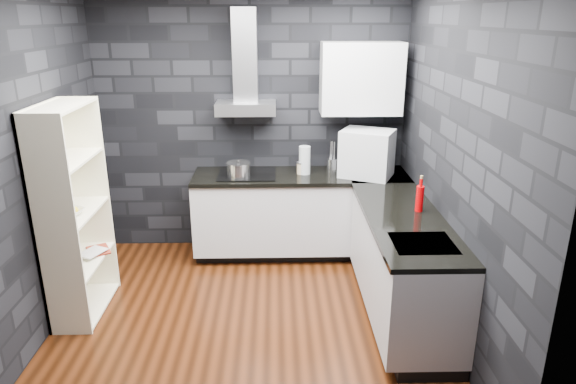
{
  "coord_description": "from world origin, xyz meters",
  "views": [
    {
      "loc": [
        0.25,
        -3.73,
        2.45
      ],
      "look_at": [
        0.35,
        0.45,
        1.0
      ],
      "focal_mm": 32.0,
      "sensor_mm": 36.0,
      "label": 1
    }
  ],
  "objects_px": {
    "pot": "(239,170)",
    "storage_jar": "(301,169)",
    "glass_vase": "(305,160)",
    "fruit_bowl": "(70,212)",
    "utensil_crock": "(332,165)",
    "red_bottle": "(420,199)",
    "appliance_garage": "(367,154)",
    "bookshelf": "(74,213)"
  },
  "relations": [
    {
      "from": "utensil_crock",
      "to": "fruit_bowl",
      "type": "relative_size",
      "value": 0.67
    },
    {
      "from": "appliance_garage",
      "to": "bookshelf",
      "type": "bearing_deg",
      "value": -134.54
    },
    {
      "from": "glass_vase",
      "to": "red_bottle",
      "type": "bearing_deg",
      "value": -50.46
    },
    {
      "from": "bookshelf",
      "to": "glass_vase",
      "type": "bearing_deg",
      "value": 15.9
    },
    {
      "from": "pot",
      "to": "glass_vase",
      "type": "xyz_separation_m",
      "value": [
        0.67,
        0.14,
        0.06
      ]
    },
    {
      "from": "pot",
      "to": "bookshelf",
      "type": "relative_size",
      "value": 0.13
    },
    {
      "from": "appliance_garage",
      "to": "fruit_bowl",
      "type": "distance_m",
      "value": 2.79
    },
    {
      "from": "storage_jar",
      "to": "fruit_bowl",
      "type": "distance_m",
      "value": 2.24
    },
    {
      "from": "appliance_garage",
      "to": "red_bottle",
      "type": "relative_size",
      "value": 2.27
    },
    {
      "from": "pot",
      "to": "bookshelf",
      "type": "xyz_separation_m",
      "value": [
        -1.29,
        -0.93,
        -0.08
      ]
    },
    {
      "from": "utensil_crock",
      "to": "appliance_garage",
      "type": "xyz_separation_m",
      "value": [
        0.33,
        -0.17,
        0.16
      ]
    },
    {
      "from": "glass_vase",
      "to": "pot",
      "type": "bearing_deg",
      "value": -168.53
    },
    {
      "from": "red_bottle",
      "to": "bookshelf",
      "type": "xyz_separation_m",
      "value": [
        -2.86,
        0.02,
        -0.11
      ]
    },
    {
      "from": "utensil_crock",
      "to": "appliance_garage",
      "type": "distance_m",
      "value": 0.4
    },
    {
      "from": "appliance_garage",
      "to": "fruit_bowl",
      "type": "bearing_deg",
      "value": -133.1
    },
    {
      "from": "glass_vase",
      "to": "red_bottle",
      "type": "height_order",
      "value": "glass_vase"
    },
    {
      "from": "glass_vase",
      "to": "fruit_bowl",
      "type": "relative_size",
      "value": 1.43
    },
    {
      "from": "storage_jar",
      "to": "pot",
      "type": "bearing_deg",
      "value": -167.91
    },
    {
      "from": "glass_vase",
      "to": "fruit_bowl",
      "type": "distance_m",
      "value": 2.27
    },
    {
      "from": "pot",
      "to": "fruit_bowl",
      "type": "distance_m",
      "value": 1.64
    },
    {
      "from": "pot",
      "to": "fruit_bowl",
      "type": "height_order",
      "value": "pot"
    },
    {
      "from": "appliance_garage",
      "to": "red_bottle",
      "type": "height_order",
      "value": "appliance_garage"
    },
    {
      "from": "bookshelf",
      "to": "pot",
      "type": "bearing_deg",
      "value": 23.09
    },
    {
      "from": "fruit_bowl",
      "to": "glass_vase",
      "type": "bearing_deg",
      "value": 30.16
    },
    {
      "from": "glass_vase",
      "to": "utensil_crock",
      "type": "height_order",
      "value": "glass_vase"
    },
    {
      "from": "pot",
      "to": "glass_vase",
      "type": "relative_size",
      "value": 0.79
    },
    {
      "from": "glass_vase",
      "to": "fruit_bowl",
      "type": "bearing_deg",
      "value": -149.84
    },
    {
      "from": "glass_vase",
      "to": "utensil_crock",
      "type": "xyz_separation_m",
      "value": [
        0.29,
        0.08,
        -0.08
      ]
    },
    {
      "from": "pot",
      "to": "appliance_garage",
      "type": "relative_size",
      "value": 0.46
    },
    {
      "from": "storage_jar",
      "to": "red_bottle",
      "type": "height_order",
      "value": "red_bottle"
    },
    {
      "from": "pot",
      "to": "storage_jar",
      "type": "bearing_deg",
      "value": 12.09
    },
    {
      "from": "glass_vase",
      "to": "fruit_bowl",
      "type": "height_order",
      "value": "glass_vase"
    },
    {
      "from": "utensil_crock",
      "to": "red_bottle",
      "type": "distance_m",
      "value": 1.31
    },
    {
      "from": "appliance_garage",
      "to": "bookshelf",
      "type": "relative_size",
      "value": 0.27
    },
    {
      "from": "storage_jar",
      "to": "red_bottle",
      "type": "distance_m",
      "value": 1.43
    },
    {
      "from": "utensil_crock",
      "to": "fruit_bowl",
      "type": "distance_m",
      "value": 2.56
    },
    {
      "from": "red_bottle",
      "to": "fruit_bowl",
      "type": "bearing_deg",
      "value": -178.9
    },
    {
      "from": "utensil_crock",
      "to": "fruit_bowl",
      "type": "height_order",
      "value": "utensil_crock"
    },
    {
      "from": "storage_jar",
      "to": "appliance_garage",
      "type": "distance_m",
      "value": 0.68
    },
    {
      "from": "pot",
      "to": "red_bottle",
      "type": "xyz_separation_m",
      "value": [
        1.56,
        -0.95,
        0.03
      ]
    },
    {
      "from": "glass_vase",
      "to": "bookshelf",
      "type": "relative_size",
      "value": 0.16
    },
    {
      "from": "pot",
      "to": "bookshelf",
      "type": "height_order",
      "value": "bookshelf"
    }
  ]
}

